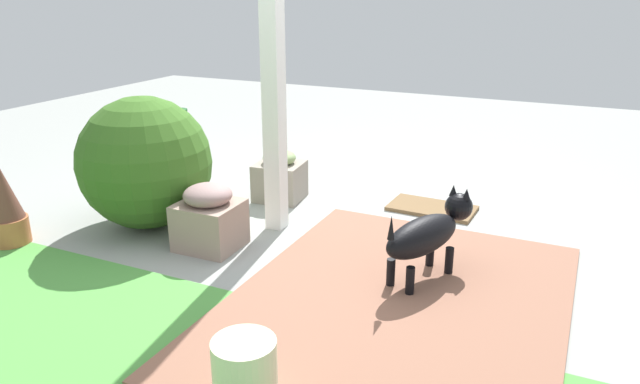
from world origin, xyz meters
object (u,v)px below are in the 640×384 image
Objects in this scene: stone_planter_mid at (209,218)px; porch_pillar at (273,81)px; dog at (428,233)px; ceramic_urn at (245,374)px; terracotta_pot_tall at (183,161)px; doormat at (432,208)px; terracotta_pot_spiky at (5,206)px; round_shrub at (145,163)px; stone_planter_nearest at (280,177)px.

porch_pillar is at bearing -115.23° from stone_planter_mid.
dog is 1.52m from ceramic_urn.
ceramic_urn is (-1.08, 1.29, -0.06)m from stone_planter_mid.
doormat is at bearing -169.36° from terracotta_pot_tall.
terracotta_pot_tall is at bearing -103.95° from terracotta_pot_spiky.
dog is 1.23m from doormat.
round_shrub is 0.88m from terracotta_pot_tall.
ceramic_urn is at bearing 115.49° from stone_planter_nearest.
dog is (-2.40, 0.77, 0.05)m from terracotta_pot_tall.
stone_planter_mid is 0.78× the size of terracotta_pot_spiky.
porch_pillar is 2.19m from ceramic_urn.
round_shrub is at bearing -39.75° from ceramic_urn.
stone_planter_mid is 0.71m from round_shrub.
round_shrub is 1.29× the size of dog.
porch_pillar reaches higher than dog.
doormat is at bearing -138.94° from porch_pillar.
stone_planter_mid is at bearing -50.01° from ceramic_urn.
terracotta_pot_spiky reaches higher than doormat.
doormat is at bearing -131.73° from stone_planter_mid.
stone_planter_mid is 1.80m from doormat.
ceramic_urn is at bearing 140.25° from round_shrub.
stone_planter_nearest reaches higher than doormat.
stone_planter_mid is at bearing 64.77° from porch_pillar.
terracotta_pot_spiky reaches higher than ceramic_urn.
round_shrub is at bearing -12.66° from stone_planter_mid.
terracotta_pot_tall is at bearing -20.21° from porch_pillar.
ceramic_urn is at bearing 162.40° from terracotta_pot_spiky.
terracotta_pot_tall is at bearing -47.85° from ceramic_urn.
porch_pillar is 3.06× the size of terracotta_pot_tall.
porch_pillar is at bearing -64.83° from ceramic_urn.
stone_planter_nearest is at bearing -123.79° from round_shrub.
dog is at bearing 102.93° from doormat.
terracotta_pot_tall reaches higher than terracotta_pot_spiky.
doormat is (0.27, -1.17, -0.29)m from dog.
stone_planter_mid is at bearing 134.91° from terracotta_pot_tall.
dog is at bearing -179.26° from round_shrub.
stone_planter_nearest is 0.73× the size of terracotta_pot_spiky.
stone_planter_nearest is at bearing -172.70° from terracotta_pot_tall.
terracotta_pot_spiky is 2.50m from ceramic_urn.
ceramic_urn is at bearing 132.15° from terracotta_pot_tall.
terracotta_pot_tall is 2.52m from dog.
stone_planter_nearest is (0.27, -0.55, -0.89)m from porch_pillar.
terracotta_pot_spiky is 1.82× the size of ceramic_urn.
stone_planter_mid is (-0.03, 1.05, 0.02)m from stone_planter_nearest.
stone_planter_nearest is 2.60m from ceramic_urn.
stone_planter_mid is 0.64× the size of terracotta_pot_tall.
dog is at bearing -104.47° from ceramic_urn.
stone_planter_mid is at bearing -157.63° from terracotta_pot_spiky.
dog is 2.35× the size of ceramic_urn.
terracotta_pot_spiky is 0.77× the size of dog.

